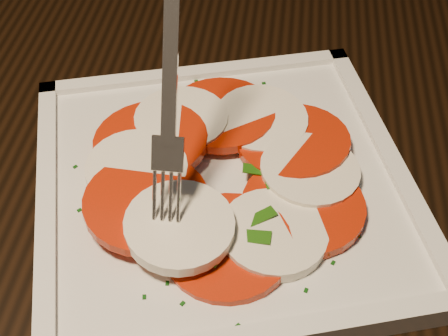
# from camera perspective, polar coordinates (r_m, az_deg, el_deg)

# --- Properties ---
(table) EXTENTS (1.28, 0.93, 0.75)m
(table) POSITION_cam_1_polar(r_m,az_deg,el_deg) (0.67, -4.91, -0.50)
(table) COLOR black
(table) RESTS_ON ground
(plate) EXTENTS (0.39, 0.39, 0.01)m
(plate) POSITION_cam_1_polar(r_m,az_deg,el_deg) (0.51, 0.00, -1.74)
(plate) COLOR white
(plate) RESTS_ON table
(caprese_salad) EXTENTS (0.24, 0.26, 0.03)m
(caprese_salad) POSITION_cam_1_polar(r_m,az_deg,el_deg) (0.50, 0.00, -0.32)
(caprese_salad) COLOR red
(caprese_salad) RESTS_ON plate
(fork) EXTENTS (0.05, 0.11, 0.18)m
(fork) POSITION_cam_1_polar(r_m,az_deg,el_deg) (0.43, -4.66, 9.15)
(fork) COLOR white
(fork) RESTS_ON caprese_salad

